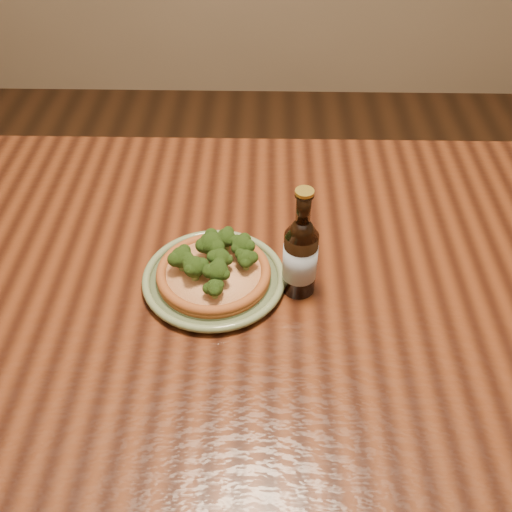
{
  "coord_description": "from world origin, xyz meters",
  "views": [
    {
      "loc": [
        0.09,
        -0.67,
        1.5
      ],
      "look_at": [
        0.08,
        0.06,
        0.82
      ],
      "focal_mm": 42.0,
      "sensor_mm": 36.0,
      "label": 1
    }
  ],
  "objects_px": {
    "plate": "(214,278)",
    "beer_bottle": "(300,255)",
    "table": "(215,306)",
    "pizza": "(214,269)"
  },
  "relations": [
    {
      "from": "table",
      "to": "pizza",
      "type": "distance_m",
      "value": 0.13
    },
    {
      "from": "table",
      "to": "beer_bottle",
      "type": "height_order",
      "value": "beer_bottle"
    },
    {
      "from": "table",
      "to": "beer_bottle",
      "type": "relative_size",
      "value": 7.61
    },
    {
      "from": "plate",
      "to": "beer_bottle",
      "type": "xyz_separation_m",
      "value": [
        0.15,
        -0.01,
        0.07
      ]
    },
    {
      "from": "pizza",
      "to": "beer_bottle",
      "type": "height_order",
      "value": "beer_bottle"
    },
    {
      "from": "table",
      "to": "plate",
      "type": "relative_size",
      "value": 6.37
    },
    {
      "from": "beer_bottle",
      "to": "pizza",
      "type": "bearing_deg",
      "value": -177.45
    },
    {
      "from": "table",
      "to": "beer_bottle",
      "type": "distance_m",
      "value": 0.23
    },
    {
      "from": "plate",
      "to": "beer_bottle",
      "type": "distance_m",
      "value": 0.16
    },
    {
      "from": "beer_bottle",
      "to": "plate",
      "type": "bearing_deg",
      "value": -176.71
    }
  ]
}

